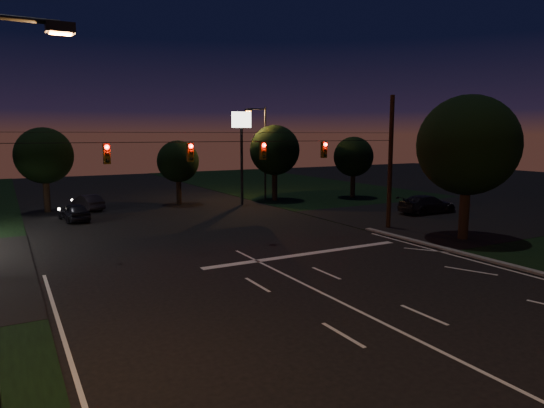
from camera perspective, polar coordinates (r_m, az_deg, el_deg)
ground at (r=16.09m, az=18.15°, el=-15.65°), size 140.00×140.00×0.00m
cross_street_right at (r=40.87m, az=20.84°, el=-1.35°), size 20.00×16.00×0.02m
stop_bar at (r=26.32m, az=4.08°, el=-5.88°), size 12.00×0.50×0.01m
utility_pole_right at (r=34.46m, az=13.49°, el=-2.73°), size 0.30×0.30×9.00m
signal_span at (r=27.16m, az=-5.19°, el=6.28°), size 24.00×0.40×1.56m
pole_sign_right at (r=44.15m, az=-3.61°, el=7.97°), size 1.80×0.30×8.40m
street_light_right_far at (r=47.41m, az=-1.09°, el=6.79°), size 2.20×0.35×9.00m
tree_right_near at (r=31.67m, az=21.85°, el=6.31°), size 6.00×6.00×8.76m
tree_far_b at (r=44.12m, az=-25.22°, el=5.10°), size 4.60×4.60×6.98m
tree_far_c at (r=45.26m, az=-11.01°, el=4.88°), size 3.80×3.80×5.86m
tree_far_d at (r=47.04m, az=0.26°, el=6.28°), size 4.80×4.80×7.30m
tree_far_e at (r=49.86m, az=9.49°, el=5.46°), size 4.00×4.00×6.18m
car_oncoming_a at (r=38.92m, az=-22.26°, el=-0.88°), size 2.08×4.14×1.35m
car_oncoming_b at (r=44.18m, az=-20.83°, el=0.18°), size 2.27×4.18×1.31m
car_cross at (r=41.40m, az=17.80°, el=-0.04°), size 5.21×2.20×1.50m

